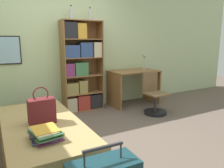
# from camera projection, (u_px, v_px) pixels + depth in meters

# --- Properties ---
(ground_plane) EXTENTS (14.00, 14.00, 0.00)m
(ground_plane) POSITION_uv_depth(u_px,v_px,m) (90.00, 140.00, 3.14)
(ground_plane) COLOR #66564C
(wall_back) EXTENTS (10.00, 0.09, 2.60)m
(wall_back) POSITION_uv_depth(u_px,v_px,m) (56.00, 47.00, 4.27)
(wall_back) COLOR beige
(wall_back) RESTS_ON ground_plane
(bed) EXTENTS (0.94, 2.02, 0.40)m
(bed) POSITION_uv_depth(u_px,v_px,m) (42.00, 137.00, 2.81)
(bed) COLOR olive
(bed) RESTS_ON ground_plane
(handbag) EXTENTS (0.32, 0.18, 0.46)m
(handbag) POSITION_uv_depth(u_px,v_px,m) (42.00, 110.00, 2.70)
(handbag) COLOR maroon
(handbag) RESTS_ON bed
(book_stack_on_bed) EXTENTS (0.34, 0.39, 0.11)m
(book_stack_on_bed) POSITION_uv_depth(u_px,v_px,m) (45.00, 134.00, 2.27)
(book_stack_on_bed) COLOR #7A336B
(book_stack_on_bed) RESTS_ON bed
(bookcase) EXTENTS (0.81, 0.32, 1.80)m
(bookcase) POSITION_uv_depth(u_px,v_px,m) (80.00, 69.00, 4.38)
(bookcase) COLOR olive
(bookcase) RESTS_ON ground_plane
(bottle_green) EXTENTS (0.08, 0.08, 0.27)m
(bottle_green) POSITION_uv_depth(u_px,v_px,m) (71.00, 14.00, 4.13)
(bottle_green) COLOR #B7BCC1
(bottle_green) RESTS_ON bookcase
(bottle_brown) EXTENTS (0.07, 0.07, 0.25)m
(bottle_brown) POSITION_uv_depth(u_px,v_px,m) (90.00, 15.00, 4.26)
(bottle_brown) COLOR #B7BCC1
(bottle_brown) RESTS_ON bookcase
(desk) EXTENTS (1.06, 0.65, 0.77)m
(desk) POSITION_uv_depth(u_px,v_px,m) (134.00, 81.00, 4.87)
(desk) COLOR olive
(desk) RESTS_ON ground_plane
(desk_lamp) EXTENTS (0.15, 0.10, 0.40)m
(desk_lamp) POSITION_uv_depth(u_px,v_px,m) (145.00, 58.00, 4.98)
(desk_lamp) COLOR #ADA89E
(desk_lamp) RESTS_ON desk
(desk_chair) EXTENTS (0.43, 0.43, 0.80)m
(desk_chair) POSITION_uv_depth(u_px,v_px,m) (154.00, 101.00, 4.28)
(desk_chair) COLOR black
(desk_chair) RESTS_ON ground_plane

